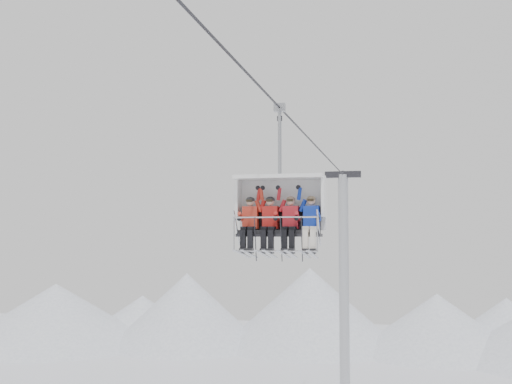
% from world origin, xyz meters
% --- Properties ---
extents(ridgeline, '(72.00, 21.00, 7.00)m').
position_xyz_m(ridgeline, '(-1.58, 42.05, 2.84)').
color(ridgeline, white).
rests_on(ridgeline, ground).
extents(lift_tower_right, '(2.00, 1.80, 13.48)m').
position_xyz_m(lift_tower_right, '(0.00, 22.00, 5.78)').
color(lift_tower_right, '#ADAFB4').
rests_on(lift_tower_right, ground).
extents(haul_cable, '(0.06, 50.00, 0.06)m').
position_xyz_m(haul_cable, '(0.00, 0.00, 13.30)').
color(haul_cable, '#2C2B30').
rests_on(haul_cable, lift_tower_left).
extents(chairlift_carrier, '(2.38, 1.17, 3.98)m').
position_xyz_m(chairlift_carrier, '(0.00, 3.00, 10.68)').
color(chairlift_carrier, black).
rests_on(chairlift_carrier, haul_cable).
extents(skier_far_left, '(0.41, 1.69, 1.62)m').
position_xyz_m(skier_far_left, '(-0.79, 2.69, 10.21)').
color(skier_far_left, red).
rests_on(skier_far_left, chairlift_carrier).
extents(skier_center_left, '(0.41, 1.69, 1.62)m').
position_xyz_m(skier_center_left, '(-0.24, 2.69, 10.21)').
color(skier_center_left, red).
rests_on(skier_center_left, chairlift_carrier).
extents(skier_center_right, '(0.41, 1.69, 1.62)m').
position_xyz_m(skier_center_right, '(0.31, 2.69, 10.21)').
color(skier_center_right, '#B41E27').
rests_on(skier_center_right, chairlift_carrier).
extents(skier_far_right, '(0.41, 1.69, 1.62)m').
position_xyz_m(skier_far_right, '(0.86, 2.69, 10.21)').
color(skier_far_right, '#1332AE').
rests_on(skier_far_right, chairlift_carrier).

